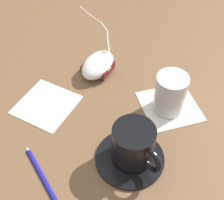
% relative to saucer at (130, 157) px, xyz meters
% --- Properties ---
extents(ground_plane, '(3.00, 3.00, 0.00)m').
position_rel_saucer_xyz_m(ground_plane, '(-0.07, -0.01, -0.00)').
color(ground_plane, brown).
extents(saucer, '(0.12, 0.12, 0.01)m').
position_rel_saucer_xyz_m(saucer, '(0.00, 0.00, 0.00)').
color(saucer, black).
rests_on(saucer, ground).
extents(coffee_cup, '(0.09, 0.09, 0.07)m').
position_rel_saucer_xyz_m(coffee_cup, '(-0.00, 0.01, 0.04)').
color(coffee_cup, black).
rests_on(coffee_cup, saucer).
extents(computer_mouse, '(0.11, 0.09, 0.04)m').
position_rel_saucer_xyz_m(computer_mouse, '(-0.22, -0.09, 0.01)').
color(computer_mouse, silver).
rests_on(computer_mouse, ground).
extents(mouse_cable, '(0.22, 0.12, 0.00)m').
position_rel_saucer_xyz_m(mouse_cable, '(-0.39, -0.12, -0.00)').
color(mouse_cable, white).
rests_on(mouse_cable, ground).
extents(napkin_under_glass, '(0.15, 0.15, 0.00)m').
position_rel_saucer_xyz_m(napkin_under_glass, '(-0.14, 0.07, -0.00)').
color(napkin_under_glass, silver).
rests_on(napkin_under_glass, ground).
extents(drinking_glass, '(0.06, 0.06, 0.08)m').
position_rel_saucer_xyz_m(drinking_glass, '(-0.13, 0.07, 0.04)').
color(drinking_glass, silver).
rests_on(drinking_glass, napkin_under_glass).
extents(napkin_spare, '(0.14, 0.14, 0.00)m').
position_rel_saucer_xyz_m(napkin_spare, '(-0.11, -0.18, -0.00)').
color(napkin_spare, white).
rests_on(napkin_spare, ground).
extents(pen, '(0.12, 0.10, 0.01)m').
position_rel_saucer_xyz_m(pen, '(0.06, -0.14, -0.00)').
color(pen, navy).
rests_on(pen, ground).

